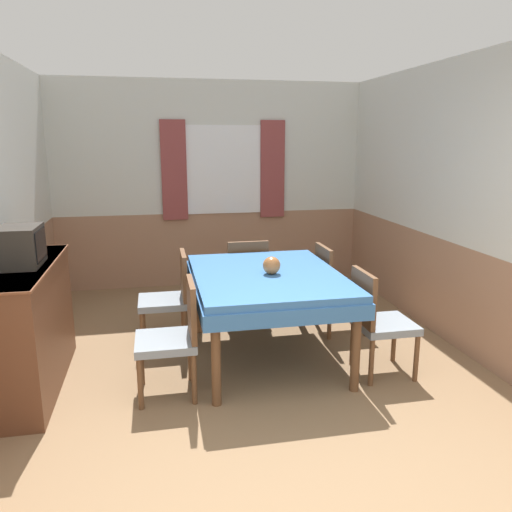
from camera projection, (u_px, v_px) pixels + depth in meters
name	position (u px, v px, depth m)	size (l,w,h in m)	color
wall_back	(212.00, 185.00, 6.40)	(4.31, 0.10, 2.60)	silver
wall_right	(451.00, 203.00, 4.64)	(0.05, 4.86, 2.60)	silver
dining_table	(267.00, 284.00, 4.26)	(1.25, 1.62, 0.78)	#386BA8
chair_head_window	(246.00, 276.00, 5.25)	(0.44, 0.44, 0.87)	brown
chair_right_near	(378.00, 319.00, 4.00)	(0.44, 0.44, 0.87)	brown
chair_left_far	(170.00, 296.00, 4.60)	(0.44, 0.44, 0.87)	brown
chair_right_far	(336.00, 286.00, 4.91)	(0.44, 0.44, 0.87)	brown
chair_left_near	(174.00, 334.00, 3.69)	(0.44, 0.44, 0.87)	brown
sideboard	(27.00, 326.00, 3.79)	(0.46, 1.43, 0.97)	brown
tv	(20.00, 246.00, 3.63)	(0.29, 0.40, 0.29)	#2D2823
vase	(272.00, 265.00, 4.17)	(0.15, 0.15, 0.15)	#B26B38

